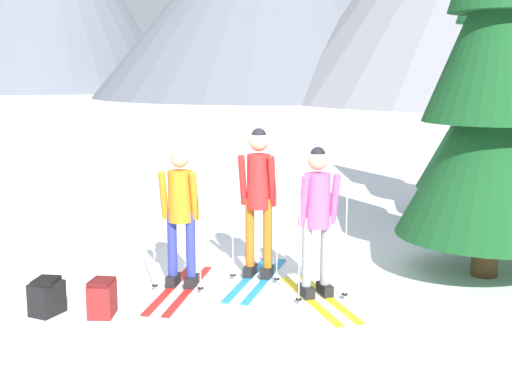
# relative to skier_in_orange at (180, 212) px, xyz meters

# --- Properties ---
(ground_plane) EXTENTS (400.00, 400.00, 0.00)m
(ground_plane) POSITION_rel_skier_in_orange_xyz_m (0.61, 0.16, -0.89)
(ground_plane) COLOR white
(skier_in_orange) EXTENTS (0.61, 1.76, 1.65)m
(skier_in_orange) POSITION_rel_skier_in_orange_xyz_m (0.00, 0.00, 0.00)
(skier_in_orange) COLOR red
(skier_in_orange) RESTS_ON ground
(skier_in_red) EXTENTS (0.60, 1.80, 1.82)m
(skier_in_red) POSITION_rel_skier_in_orange_xyz_m (0.83, 0.50, 0.14)
(skier_in_red) COLOR #1E84D1
(skier_in_red) RESTS_ON ground
(skier_in_pink) EXTENTS (0.97, 1.58, 1.68)m
(skier_in_pink) POSITION_rel_skier_in_orange_xyz_m (1.56, -0.13, 0.02)
(skier_in_pink) COLOR yellow
(skier_in_pink) RESTS_ON ground
(pine_tree_near) EXTENTS (2.27, 2.27, 5.47)m
(pine_tree_near) POSITION_rel_skier_in_orange_xyz_m (4.17, 4.15, 1.61)
(pine_tree_near) COLOR #51381E
(pine_tree_near) RESTS_ON ground
(pine_tree_far) EXTENTS (2.20, 2.20, 5.31)m
(pine_tree_far) POSITION_rel_skier_in_orange_xyz_m (3.57, 0.95, 1.54)
(pine_tree_far) COLOR #51381E
(pine_tree_far) RESTS_ON ground
(backpack_on_snow_front) EXTENTS (0.27, 0.34, 0.38)m
(backpack_on_snow_front) POSITION_rel_skier_in_orange_xyz_m (-0.59, -0.98, -0.70)
(backpack_on_snow_front) COLOR maroon
(backpack_on_snow_front) RESTS_ON ground
(backpack_on_snow_beside) EXTENTS (0.33, 0.38, 0.38)m
(backpack_on_snow_beside) POSITION_rel_skier_in_orange_xyz_m (-1.17, -1.02, -0.70)
(backpack_on_snow_beside) COLOR black
(backpack_on_snow_beside) RESTS_ON ground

